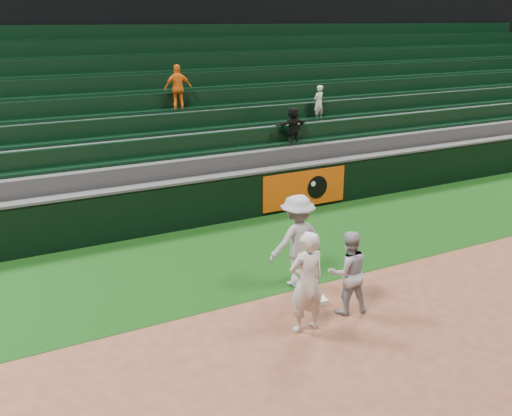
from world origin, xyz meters
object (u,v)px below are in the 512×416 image
at_px(first_base, 314,300).
at_px(base_coach, 297,241).
at_px(baserunner, 348,272).
at_px(first_baseman, 306,282).

relative_size(first_base, base_coach, 0.21).
bearing_deg(baserunner, base_coach, -69.51).
bearing_deg(first_base, base_coach, 82.55).
bearing_deg(baserunner, first_baseman, 22.89).
bearing_deg(first_base, first_baseman, -132.12).
xyz_separation_m(first_base, first_baseman, (-0.69, -0.76, 0.85)).
height_order(first_base, base_coach, base_coach).
bearing_deg(base_coach, first_baseman, 59.92).
xyz_separation_m(first_base, baserunner, (0.30, -0.58, 0.73)).
height_order(first_base, baserunner, baserunner).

